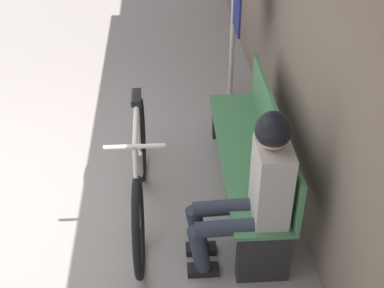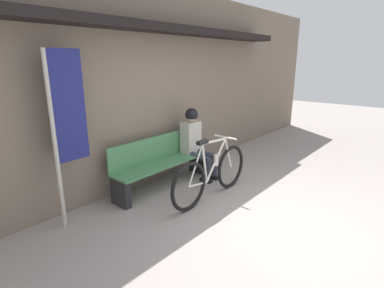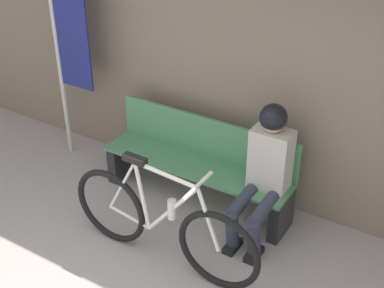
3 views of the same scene
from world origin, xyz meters
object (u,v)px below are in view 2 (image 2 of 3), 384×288
park_bench_near (162,163)px  banner_pole (65,119)px  bicycle (212,174)px  person_seated (195,139)px

park_bench_near → banner_pole: bearing=178.9°
banner_pole → bicycle: bearing=-28.3°
banner_pole → park_bench_near: bearing=-1.1°
person_seated → banner_pole: size_ratio=0.57×
park_bench_near → bicycle: bearing=-78.4°
park_bench_near → person_seated: 0.78m
person_seated → banner_pole: banner_pole is taller
park_bench_near → bicycle: size_ratio=1.06×
bicycle → banner_pole: (-1.71, 0.92, 0.97)m
bicycle → park_bench_near: bearing=101.6°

